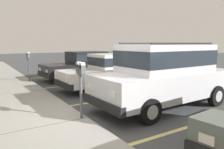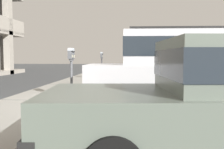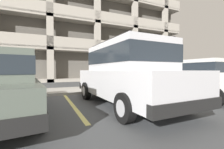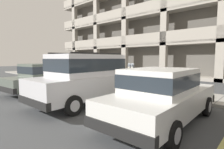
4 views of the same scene
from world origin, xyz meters
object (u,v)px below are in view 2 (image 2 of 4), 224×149
at_px(parking_meter_near, 71,62).
at_px(parking_meter_far, 102,59).
at_px(blue_coupe, 158,67).
at_px(silver_suv, 178,66).
at_px(dark_hatchback, 164,70).

relative_size(parking_meter_near, parking_meter_far, 0.99).
height_order(blue_coupe, parking_meter_far, parking_meter_far).
bearing_deg(blue_coupe, parking_meter_near, 150.90).
relative_size(silver_suv, parking_meter_near, 3.35).
height_order(dark_hatchback, blue_coupe, same).
distance_m(silver_suv, parking_meter_far, 7.12).
distance_m(dark_hatchback, blue_coupe, 3.10).
relative_size(silver_suv, parking_meter_far, 3.30).
height_order(blue_coupe, parking_meter_near, parking_meter_near).
xyz_separation_m(silver_suv, parking_meter_far, (6.53, 2.83, 0.12)).
xyz_separation_m(dark_hatchback, blue_coupe, (3.10, -0.08, 0.00)).
bearing_deg(parking_meter_far, silver_suv, -156.58).
bearing_deg(dark_hatchback, silver_suv, 177.81).
distance_m(silver_suv, parking_meter_near, 2.86).
xyz_separation_m(blue_coupe, parking_meter_far, (0.14, 2.95, 0.39)).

